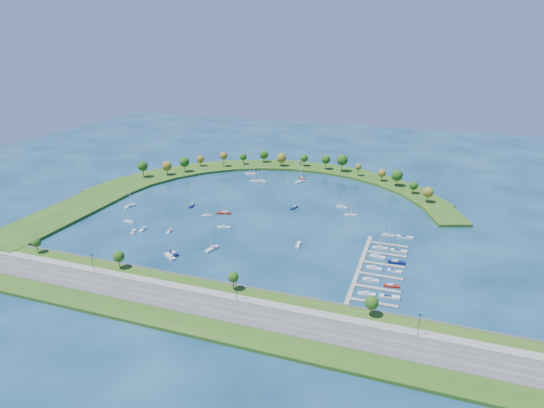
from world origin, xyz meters
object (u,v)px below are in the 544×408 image
(moored_boat_4, at_px, (255,181))
(docked_boat_10, at_px, (388,235))
(docked_boat_8, at_px, (380,247))
(moored_boat_7, at_px, (212,248))
(moored_boat_12, at_px, (207,215))
(moored_boat_10, at_px, (133,231))
(harbor_tower, at_px, (300,163))
(moored_boat_20, at_px, (224,227))
(docked_boat_6, at_px, (378,256))
(docked_boat_3, at_px, (392,285))
(moored_boat_2, at_px, (169,231))
(docked_boat_7, at_px, (396,262))
(moored_boat_11, at_px, (294,207))
(dock_system, at_px, (374,269))
(docked_boat_1, at_px, (389,297))
(moored_boat_15, at_px, (302,178))
(moored_boat_1, at_px, (342,206))
(moored_boat_5, at_px, (298,244))
(moored_boat_14, at_px, (251,173))
(moored_boat_6, at_px, (224,213))
(moored_boat_13, at_px, (192,205))
(moored_boat_9, at_px, (350,215))
(moored_boat_19, at_px, (129,221))
(docked_boat_11, at_px, (405,237))
(moored_boat_16, at_px, (263,180))
(docked_boat_0, at_px, (367,293))
(moored_boat_3, at_px, (173,253))
(moored_boat_18, at_px, (143,229))
(moored_boat_0, at_px, (170,256))
(docked_boat_9, at_px, (399,251))
(docked_boat_4, at_px, (374,267))
(moored_boat_8, at_px, (130,206))
(moored_boat_17, at_px, (301,181))
(docked_boat_5, at_px, (395,271))

(moored_boat_4, height_order, docked_boat_10, moored_boat_4)
(docked_boat_8, height_order, docked_boat_10, docked_boat_8)
(moored_boat_7, relative_size, moored_boat_12, 1.30)
(moored_boat_10, bearing_deg, harbor_tower, -42.02)
(harbor_tower, bearing_deg, moored_boat_20, -91.90)
(docked_boat_6, bearing_deg, docked_boat_3, -61.44)
(moored_boat_2, relative_size, moored_boat_4, 0.77)
(moored_boat_10, height_order, docked_boat_7, docked_boat_7)
(docked_boat_10, bearing_deg, moored_boat_11, 151.86)
(dock_system, xyz_separation_m, docked_boat_1, (10.67, -26.07, 0.35))
(moored_boat_2, xyz_separation_m, moored_boat_15, (47.48, 137.54, 0.05))
(moored_boat_1, distance_m, moored_boat_5, 72.34)
(moored_boat_14, bearing_deg, dock_system, 124.67)
(moored_boat_6, bearing_deg, moored_boat_13, -27.41)
(moored_boat_9, relative_size, moored_boat_13, 1.02)
(moored_boat_19, height_order, docked_boat_11, moored_boat_19)
(moored_boat_7, bearing_deg, moored_boat_13, -124.80)
(moored_boat_19, bearing_deg, moored_boat_4, -109.25)
(dock_system, xyz_separation_m, moored_boat_16, (-109.86, 125.78, 0.54))
(docked_boat_0, bearing_deg, moored_boat_13, 142.28)
(moored_boat_6, bearing_deg, docked_boat_8, 153.43)
(moored_boat_3, distance_m, docked_boat_11, 138.75)
(moored_boat_5, bearing_deg, moored_boat_18, 89.04)
(moored_boat_1, height_order, docked_boat_6, docked_boat_6)
(moored_boat_16, xyz_separation_m, docked_boat_1, (120.53, -151.84, -0.19))
(docked_boat_6, xyz_separation_m, docked_boat_8, (-0.00, 11.69, 0.00))
(moored_boat_20, bearing_deg, moored_boat_0, -124.40)
(docked_boat_7, bearing_deg, moored_boat_6, 157.38)
(moored_boat_13, bearing_deg, moored_boat_14, 158.67)
(docked_boat_11, bearing_deg, docked_boat_7, -91.90)
(moored_boat_2, relative_size, docked_boat_9, 1.04)
(moored_boat_16, height_order, docked_boat_4, docked_boat_4)
(moored_boat_7, relative_size, moored_boat_18, 1.19)
(moored_boat_15, xyz_separation_m, docked_boat_3, (91.13, -159.35, -0.02))
(moored_boat_15, bearing_deg, moored_boat_9, 171.98)
(docked_boat_10, bearing_deg, moored_boat_8, 176.34)
(docked_boat_11, bearing_deg, moored_boat_3, -150.33)
(moored_boat_14, bearing_deg, docked_boat_1, 122.18)
(moored_boat_10, height_order, moored_boat_11, moored_boat_11)
(moored_boat_8, bearing_deg, moored_boat_10, -129.71)
(moored_boat_14, bearing_deg, moored_boat_2, 82.53)
(moored_boat_17, xyz_separation_m, docked_boat_8, (78.79, -107.97, -0.05))
(moored_boat_9, relative_size, docked_boat_9, 1.31)
(moored_boat_0, relative_size, docked_boat_11, 1.50)
(docked_boat_5, bearing_deg, moored_boat_16, 141.82)
(moored_boat_12, relative_size, moored_boat_20, 0.85)
(moored_boat_12, xyz_separation_m, docked_boat_5, (128.39, -37.63, -0.31))
(moored_boat_13, relative_size, docked_boat_11, 1.25)
(moored_boat_3, distance_m, moored_boat_16, 145.54)
(docked_boat_7, bearing_deg, moored_boat_18, 176.67)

